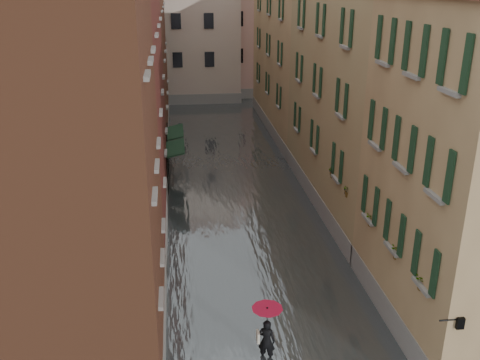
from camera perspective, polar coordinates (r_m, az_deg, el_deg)
ground at (r=21.66m, az=3.00°, el=-12.83°), size 120.00×120.00×0.00m
floodwater at (r=33.09m, az=-0.77°, el=-0.08°), size 10.00×60.00×0.20m
building_left_near at (r=17.06m, az=-19.18°, el=0.77°), size 6.00×8.00×13.00m
building_left_mid at (r=27.56m, az=-14.69°, el=8.24°), size 6.00×14.00×12.50m
building_left_far at (r=42.14m, az=-12.28°, el=13.78°), size 6.00×16.00×14.00m
building_right_mid at (r=29.11m, az=14.08°, el=9.46°), size 6.00×14.00×13.00m
building_right_far at (r=43.37m, az=7.05°, el=12.62°), size 6.00×16.00×11.50m
building_end_cream at (r=55.95m, az=-6.82°, el=15.31°), size 12.00×9.00×13.00m
building_end_pink at (r=58.72m, az=2.32°, el=15.22°), size 10.00×9.00×12.00m
awning_near at (r=31.63m, az=-6.98°, el=3.29°), size 1.09×3.06×2.80m
awning_far at (r=34.85m, az=-7.02°, el=4.99°), size 1.09×3.09×2.80m
wall_lantern at (r=16.62m, az=22.29°, el=-13.84°), size 0.71×0.22×0.35m
window_planters at (r=21.47m, az=13.84°, el=-3.08°), size 0.59×10.66×0.84m
pedestrian_main at (r=18.11m, az=2.87°, el=-15.49°), size 1.02×1.02×2.06m
pedestrian_far at (r=41.37m, az=-6.39°, el=5.09°), size 0.81×0.70×1.43m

